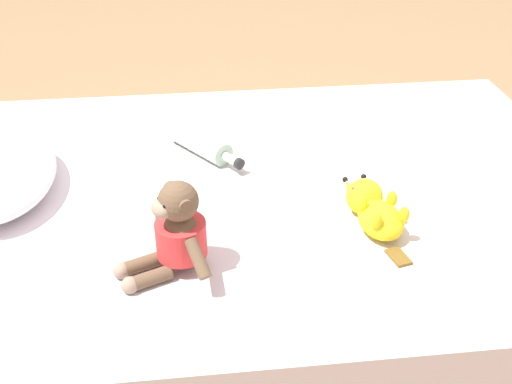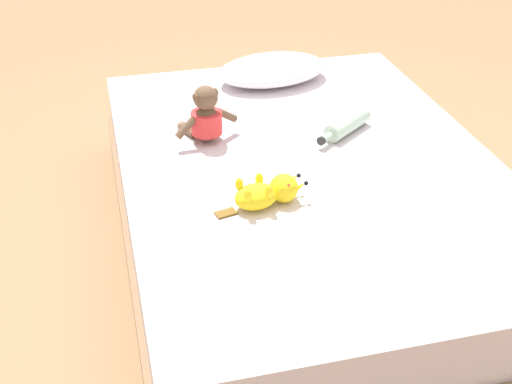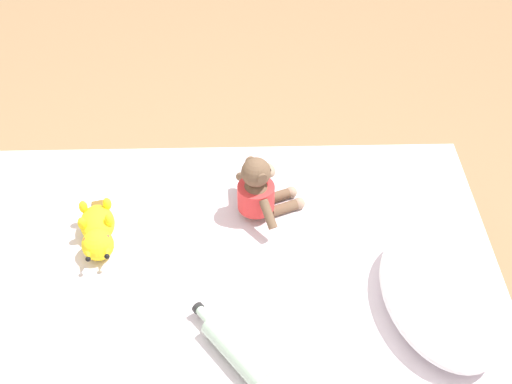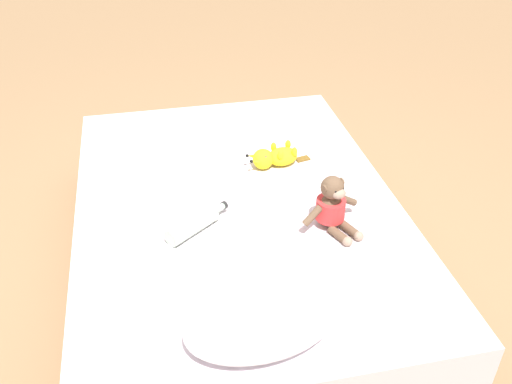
{
  "view_description": "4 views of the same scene",
  "coord_description": "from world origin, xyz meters",
  "px_view_note": "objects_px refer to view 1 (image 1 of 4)",
  "views": [
    {
      "loc": [
        -1.56,
        0.21,
        1.4
      ],
      "look_at": [
        -0.13,
        0.04,
        0.48
      ],
      "focal_mm": 44.18,
      "sensor_mm": 36.0,
      "label": 1
    },
    {
      "loc": [
        -0.73,
        -2.13,
        1.69
      ],
      "look_at": [
        -0.27,
        -0.26,
        0.48
      ],
      "focal_mm": 47.66,
      "sensor_mm": 36.0,
      "label": 2
    },
    {
      "loc": [
        1.29,
        0.21,
        2.05
      ],
      "look_at": [
        -0.35,
        0.25,
        0.52
      ],
      "focal_mm": 48.46,
      "sensor_mm": 36.0,
      "label": 3
    },
    {
      "loc": [
        0.34,
        2.03,
        1.87
      ],
      "look_at": [
        -0.07,
        0.06,
        0.5
      ],
      "focal_mm": 39.7,
      "sensor_mm": 36.0,
      "label": 4
    }
  ],
  "objects_px": {
    "bed": "(265,243)",
    "plush_yellow_creature": "(374,209)",
    "plush_monkey": "(176,234)",
    "glass_bottle": "(201,143)"
  },
  "relations": [
    {
      "from": "plush_monkey",
      "to": "plush_yellow_creature",
      "type": "bearing_deg",
      "value": -76.87
    },
    {
      "from": "bed",
      "to": "plush_monkey",
      "type": "distance_m",
      "value": 0.54
    },
    {
      "from": "plush_yellow_creature",
      "to": "glass_bottle",
      "type": "relative_size",
      "value": 1.16
    },
    {
      "from": "plush_yellow_creature",
      "to": "glass_bottle",
      "type": "xyz_separation_m",
      "value": [
        0.44,
        0.44,
        -0.01
      ]
    },
    {
      "from": "bed",
      "to": "plush_yellow_creature",
      "type": "height_order",
      "value": "plush_yellow_creature"
    },
    {
      "from": "plush_monkey",
      "to": "glass_bottle",
      "type": "height_order",
      "value": "plush_monkey"
    },
    {
      "from": "plush_monkey",
      "to": "glass_bottle",
      "type": "distance_m",
      "value": 0.57
    },
    {
      "from": "bed",
      "to": "plush_monkey",
      "type": "relative_size",
      "value": 7.44
    },
    {
      "from": "plush_monkey",
      "to": "bed",
      "type": "bearing_deg",
      "value": -36.19
    },
    {
      "from": "bed",
      "to": "plush_yellow_creature",
      "type": "relative_size",
      "value": 6.21
    }
  ]
}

